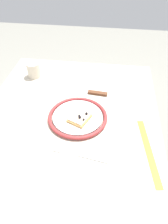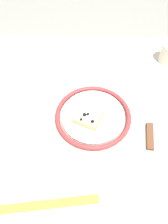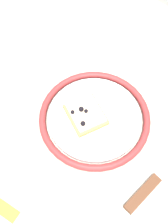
{
  "view_description": "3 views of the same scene",
  "coord_description": "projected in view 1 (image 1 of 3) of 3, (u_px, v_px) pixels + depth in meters",
  "views": [
    {
      "loc": [
        -0.59,
        -0.15,
        1.35
      ],
      "look_at": [
        0.03,
        -0.06,
        0.78
      ],
      "focal_mm": 33.57,
      "sensor_mm": 36.0,
      "label": 1
    },
    {
      "loc": [
        0.0,
        -0.46,
        1.39
      ],
      "look_at": [
        -0.01,
        -0.03,
        0.77
      ],
      "focal_mm": 38.36,
      "sensor_mm": 36.0,
      "label": 2
    },
    {
      "loc": [
        0.18,
        -0.27,
        1.31
      ],
      "look_at": [
        -0.0,
        -0.05,
        0.78
      ],
      "focal_mm": 46.37,
      "sensor_mm": 36.0,
      "label": 3
    }
  ],
  "objects": [
    {
      "name": "ground_plane",
      "position": [
        74.0,
        202.0,
        1.36
      ],
      "size": [
        6.0,
        6.0,
        0.0
      ],
      "primitive_type": "plane",
      "color": "gray"
    },
    {
      "name": "cup",
      "position": [
        34.0,
        70.0,
        1.06
      ],
      "size": [
        0.06,
        0.06,
        0.08
      ],
      "primitive_type": "cylinder",
      "color": "beige",
      "rests_on": "dining_table"
    },
    {
      "name": "measuring_tape",
      "position": [
        149.0,
        151.0,
        0.74
      ],
      "size": [
        0.29,
        0.06,
        0.0
      ],
      "primitive_type": "cube",
      "rotation": [
        0.0,
        0.0,
        0.14
      ],
      "color": "yellow",
      "rests_on": "dining_table"
    },
    {
      "name": "pizza_slice_near",
      "position": [
        80.0,
        118.0,
        0.83
      ],
      "size": [
        0.1,
        0.1,
        0.03
      ],
      "color": "tan",
      "rests_on": "plate"
    },
    {
      "name": "dining_table",
      "position": [
        69.0,
        136.0,
        0.92
      ],
      "size": [
        0.94,
        0.74,
        0.75
      ],
      "color": "#BCB29E",
      "rests_on": "ground_plane"
    },
    {
      "name": "knife",
      "position": [
        91.0,
        92.0,
        0.98
      ],
      "size": [
        0.04,
        0.24,
        0.01
      ],
      "color": "silver",
      "rests_on": "dining_table"
    },
    {
      "name": "fork",
      "position": [
        79.0,
        155.0,
        0.72
      ],
      "size": [
        0.05,
        0.2,
        0.0
      ],
      "color": "#BABABA",
      "rests_on": "dining_table"
    },
    {
      "name": "plate",
      "position": [
        78.0,
        117.0,
        0.85
      ],
      "size": [
        0.24,
        0.24,
        0.02
      ],
      "color": "white",
      "rests_on": "dining_table"
    }
  ]
}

